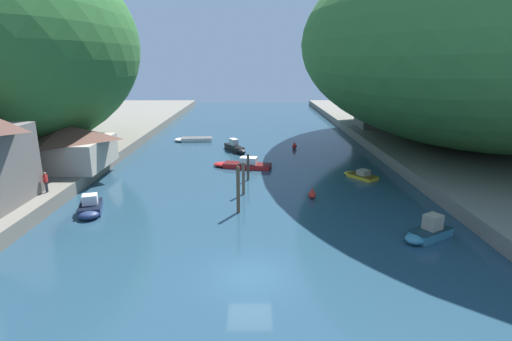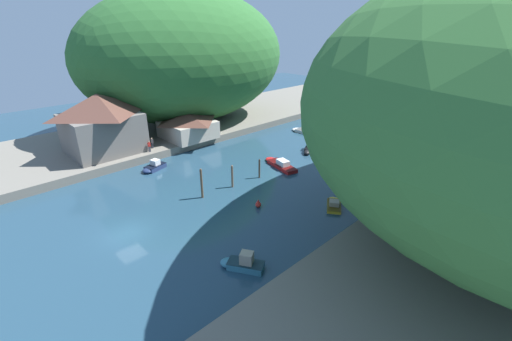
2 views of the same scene
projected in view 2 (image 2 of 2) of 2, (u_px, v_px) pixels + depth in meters
name	position (u px, v px, depth m)	size (l,w,h in m)	color
water_surface	(314.00, 157.00, 52.96)	(130.00, 130.00, 0.00)	#234256
left_bank	(211.00, 120.00, 70.21)	(22.00, 120.00, 1.18)	slate
hillside_left	(186.00, 57.00, 63.33)	(29.02, 40.62, 23.90)	#2D662D
waterfront_building	(101.00, 122.00, 50.05)	(9.81, 10.65, 8.66)	slate
boathouse_shed	(188.00, 124.00, 57.11)	(8.40, 8.14, 4.27)	#B2A899
right_bank_cottage	(499.00, 145.00, 47.08)	(7.08, 6.71, 4.58)	slate
boat_cabin_cruiser	(305.00, 131.00, 64.18)	(5.75, 2.62, 0.51)	white
boat_yellow_tender	(242.00, 263.00, 29.01)	(3.95, 3.10, 1.65)	teal
boat_navy_launch	(153.00, 167.00, 48.05)	(2.51, 3.88, 1.41)	navy
boat_white_cruiser	(334.00, 204.00, 38.77)	(3.33, 3.86, 0.91)	gold
boat_red_skiff	(280.00, 164.00, 49.31)	(6.75, 3.13, 1.22)	red
boat_small_dinghy	(309.00, 148.00, 55.08)	(3.28, 5.02, 1.60)	black
mooring_post_nearest	(202.00, 183.00, 40.01)	(0.28, 0.28, 3.76)	brown
mooring_post_second	(232.00, 176.00, 42.75)	(0.27, 0.27, 2.99)	brown
mooring_post_middle	(259.00, 168.00, 45.36)	(0.24, 0.24, 2.69)	#4C3D2D
channel_buoy_near	(258.00, 204.00, 38.52)	(0.66, 0.66, 0.99)	red
channel_buoy_far	(358.00, 159.00, 51.04)	(0.65, 0.65, 0.97)	red
person_on_quay	(149.00, 146.00, 51.16)	(0.23, 0.38, 1.69)	#282D3D
person_by_boathouse	(152.00, 142.00, 52.58)	(0.24, 0.39, 1.69)	#282D3D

